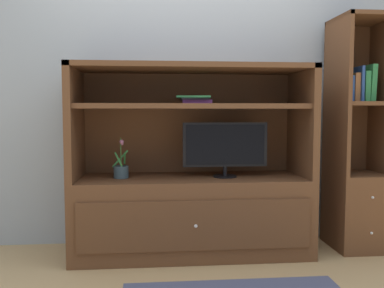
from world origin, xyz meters
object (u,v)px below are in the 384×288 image
tv_monitor (225,147)px  bookshelf_tall (357,172)px  magazine_stack (195,100)px  upright_book_row (358,85)px  potted_plant (121,171)px  media_console (191,193)px

tv_monitor → bookshelf_tall: size_ratio=0.36×
magazine_stack → upright_book_row: (1.25, -0.00, 0.11)m
potted_plant → magazine_stack: size_ratio=0.85×
tv_monitor → bookshelf_tall: bookshelf_tall is taller
tv_monitor → potted_plant: (-0.77, 0.02, -0.17)m
potted_plant → bookshelf_tall: (1.82, 0.02, -0.04)m
potted_plant → bookshelf_tall: bearing=0.5°
tv_monitor → potted_plant: 0.79m
media_console → potted_plant: bearing=-178.7°
media_console → bookshelf_tall: size_ratio=0.98×
media_console → magazine_stack: 0.70m
media_console → bookshelf_tall: bookshelf_tall is taller
potted_plant → bookshelf_tall: 1.82m
magazine_stack → upright_book_row: size_ratio=1.23×
potted_plant → magazine_stack: 0.75m
magazine_stack → bookshelf_tall: bookshelf_tall is taller
bookshelf_tall → upright_book_row: (-0.02, -0.01, 0.67)m
bookshelf_tall → media_console: bearing=-179.8°
tv_monitor → upright_book_row: bearing=1.7°
tv_monitor → magazine_stack: size_ratio=1.82×
media_console → magazine_stack: bearing=-4.4°
tv_monitor → magazine_stack: 0.41m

